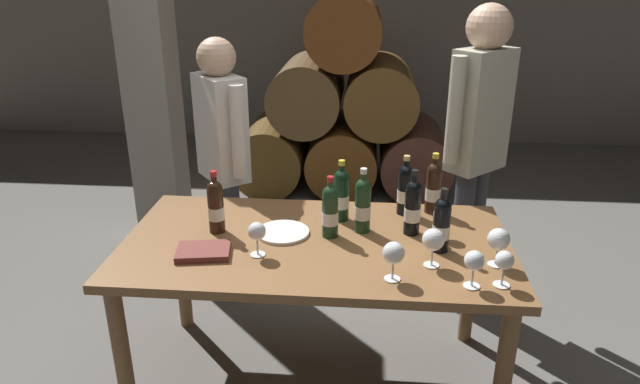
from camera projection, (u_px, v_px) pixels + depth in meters
name	position (u px, v px, depth m)	size (l,w,h in m)	color
ground_plane	(317.00, 378.00, 2.79)	(14.00, 14.00, 0.00)	#66635E
cellar_back_wall	(352.00, 11.00, 6.13)	(10.00, 0.24, 2.80)	gray
barrel_stack	(344.00, 114.00, 4.93)	(1.86, 0.90, 1.69)	#553B17
stone_pillar	(148.00, 56.00, 3.87)	(0.32, 0.32, 2.60)	gray
dining_table	(316.00, 259.00, 2.53)	(1.70, 0.90, 0.76)	brown
wine_bottle_0	(433.00, 187.00, 2.74)	(0.07, 0.07, 0.30)	black
wine_bottle_1	(405.00, 189.00, 2.72)	(0.07, 0.07, 0.30)	black
wine_bottle_2	(330.00, 211.00, 2.50)	(0.07, 0.07, 0.28)	#19381E
wine_bottle_3	(341.00, 194.00, 2.66)	(0.07, 0.07, 0.30)	black
wine_bottle_4	(216.00, 206.00, 2.54)	(0.07, 0.07, 0.29)	black
wine_bottle_5	(413.00, 207.00, 2.52)	(0.07, 0.07, 0.30)	black
wine_bottle_6	(363.00, 205.00, 2.54)	(0.07, 0.07, 0.30)	#19381E
wine_bottle_7	(442.00, 224.00, 2.37)	(0.07, 0.07, 0.28)	black
wine_glass_0	(257.00, 232.00, 2.33)	(0.08, 0.08, 0.15)	white
wine_glass_1	(441.00, 216.00, 2.49)	(0.07, 0.07, 0.15)	white
wine_glass_2	(474.00, 262.00, 2.10)	(0.08, 0.08, 0.15)	white
wine_glass_3	(433.00, 240.00, 2.25)	(0.09, 0.09, 0.16)	white
wine_glass_4	(499.00, 240.00, 2.25)	(0.09, 0.09, 0.16)	white
wine_glass_5	(504.00, 262.00, 2.11)	(0.07, 0.07, 0.15)	white
wine_glass_6	(394.00, 254.00, 2.15)	(0.09, 0.09, 0.16)	white
tasting_notebook	(203.00, 251.00, 2.38)	(0.22, 0.16, 0.03)	brown
serving_plate	(283.00, 232.00, 2.56)	(0.24, 0.24, 0.01)	white
sommelier_presenting	(478.00, 135.00, 3.02)	(0.38, 0.36, 1.72)	#383842
taster_seated_left	(223.00, 151.00, 3.15)	(0.34, 0.40, 1.54)	#383842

